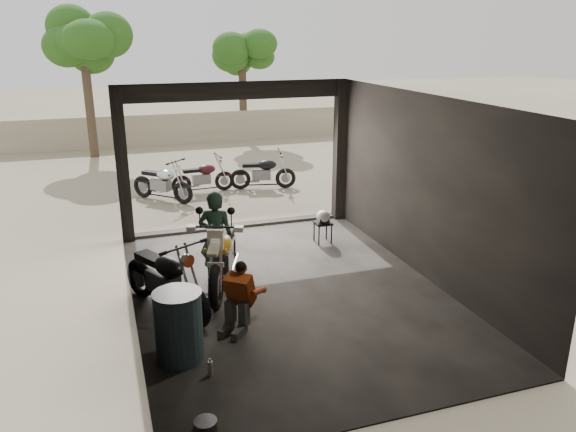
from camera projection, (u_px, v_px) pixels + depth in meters
ground at (288, 292)px, 9.44m from camera, size 80.00×80.00×0.00m
garage at (277, 211)px, 9.54m from camera, size 7.00×7.13×3.20m
boundary_wall at (174, 129)px, 21.87m from camera, size 18.00×0.30×1.20m
tree_left at (82, 38)px, 18.56m from camera, size 2.20×2.20×5.60m
tree_right at (242, 49)px, 21.80m from camera, size 2.20×2.20×5.00m
main_bike at (223, 251)px, 9.41m from camera, size 1.49×2.17×1.34m
left_bike at (165, 274)px, 8.61m from camera, size 1.54×1.99×1.25m
outside_bike_a at (162, 180)px, 14.44m from camera, size 1.63×1.64×1.11m
outside_bike_b at (203, 174)px, 15.18m from camera, size 1.55×0.74×1.02m
outside_bike_c at (263, 170)px, 15.55m from camera, size 1.70×0.98×1.08m
rider at (216, 238)px, 9.59m from camera, size 0.71×0.60×1.64m
mechanic at (237, 300)px, 8.07m from camera, size 0.83×0.85×1.00m
stool at (323, 225)px, 11.53m from camera, size 0.33×0.33×0.46m
helmet at (323, 216)px, 11.43m from camera, size 0.33×0.34×0.27m
oil_drum at (179, 327)px, 7.35m from camera, size 0.65×0.65×0.97m
sign_post at (360, 145)px, 13.95m from camera, size 0.75×0.08×2.25m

